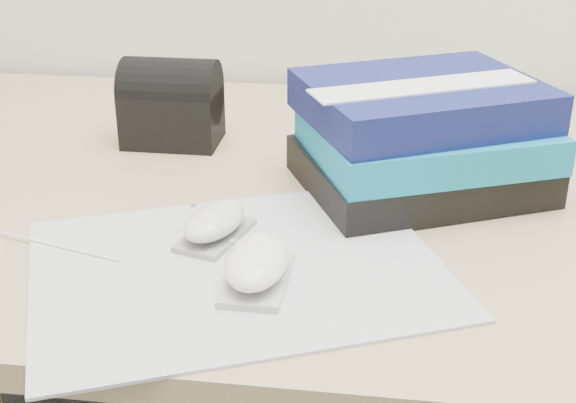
# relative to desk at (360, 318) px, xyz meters

# --- Properties ---
(desk) EXTENTS (1.60, 0.80, 0.73)m
(desk) POSITION_rel_desk_xyz_m (0.00, 0.00, 0.00)
(desk) COLOR tan
(desk) RESTS_ON ground
(mousepad) EXTENTS (0.48, 0.44, 0.00)m
(mousepad) POSITION_rel_desk_xyz_m (-0.11, -0.29, 0.24)
(mousepad) COLOR #9D9CA5
(mousepad) RESTS_ON desk
(mouse_rear) EXTENTS (0.08, 0.10, 0.04)m
(mouse_rear) POSITION_rel_desk_xyz_m (-0.15, -0.23, 0.25)
(mouse_rear) COLOR gray
(mouse_rear) RESTS_ON mousepad
(mouse_front) EXTENTS (0.06, 0.11, 0.04)m
(mouse_front) POSITION_rel_desk_xyz_m (-0.09, -0.31, 0.26)
(mouse_front) COLOR #ADAEB0
(mouse_front) RESTS_ON mousepad
(usb_cable) EXTENTS (0.21, 0.06, 0.00)m
(usb_cable) POSITION_rel_desk_xyz_m (-0.33, -0.26, 0.24)
(usb_cable) COLOR white
(usb_cable) RESTS_ON mousepad
(book_stack) EXTENTS (0.33, 0.31, 0.13)m
(book_stack) POSITION_rel_desk_xyz_m (0.06, -0.06, 0.30)
(book_stack) COLOR black
(book_stack) RESTS_ON desk
(pouch) EXTENTS (0.13, 0.09, 0.12)m
(pouch) POSITION_rel_desk_xyz_m (-0.27, 0.05, 0.29)
(pouch) COLOR black
(pouch) RESTS_ON desk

